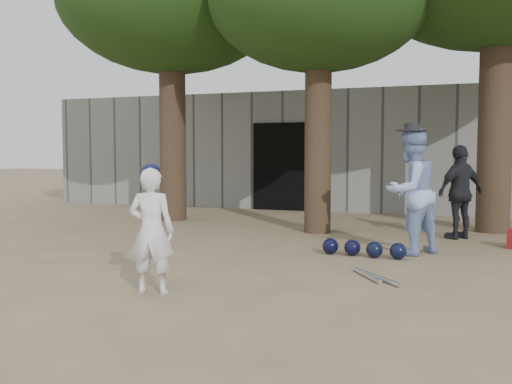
% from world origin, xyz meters
% --- Properties ---
extents(ground, '(70.00, 70.00, 0.00)m').
position_xyz_m(ground, '(0.00, 0.00, 0.00)').
color(ground, '#937C5E').
rests_on(ground, ground).
extents(boy_player, '(0.53, 0.40, 1.31)m').
position_xyz_m(boy_player, '(0.11, -0.77, 0.65)').
color(boy_player, white).
rests_on(boy_player, ground).
extents(spectator_blue, '(1.08, 1.11, 1.80)m').
position_xyz_m(spectator_blue, '(2.40, 2.51, 0.90)').
color(spectator_blue, '#98B5EB').
rests_on(spectator_blue, ground).
extents(spectator_dark, '(0.92, 0.94, 1.59)m').
position_xyz_m(spectator_dark, '(3.04, 4.30, 0.79)').
color(spectator_dark, black).
rests_on(spectator_dark, ground).
extents(back_building, '(16.00, 5.24, 3.00)m').
position_xyz_m(back_building, '(-0.00, 10.33, 1.50)').
color(back_building, gray).
rests_on(back_building, ground).
extents(helmet_row, '(1.19, 0.31, 0.23)m').
position_xyz_m(helmet_row, '(1.81, 2.06, 0.12)').
color(helmet_row, black).
rests_on(helmet_row, ground).
extents(bat_pile, '(0.66, 0.72, 0.06)m').
position_xyz_m(bat_pile, '(2.17, 0.68, 0.03)').
color(bat_pile, '#AFAFB6').
rests_on(bat_pile, ground).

